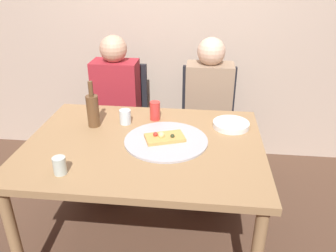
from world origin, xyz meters
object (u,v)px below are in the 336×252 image
tumbler_far (60,166)px  pizza_slice_last (164,137)px  wine_bottle (93,110)px  soda_can (155,111)px  pizza_tray (166,141)px  chair_left (120,112)px  dining_table (144,154)px  tumbler_near (125,117)px  plate_stack (231,125)px  guest_in_sweater (114,105)px  guest_in_beanie (208,109)px  chair_right (207,116)px

tumbler_far → pizza_slice_last: bearing=39.5°
wine_bottle → soda_can: size_ratio=2.39×
pizza_tray → chair_left: chair_left is taller
dining_table → pizza_tray: bearing=10.5°
tumbler_near → pizza_slice_last: bearing=-36.8°
pizza_tray → pizza_slice_last: (-0.01, 0.01, 0.02)m
pizza_slice_last → soda_can: (-0.10, 0.28, 0.04)m
tumbler_near → plate_stack: (0.66, 0.02, -0.03)m
guest_in_sweater → guest_in_beanie: 0.74m
soda_can → chair_left: (-0.39, 0.59, -0.28)m
pizza_tray → chair_right: bearing=74.5°
plate_stack → chair_left: size_ratio=0.25×
wine_bottle → plate_stack: size_ratio=1.30×
tumbler_near → pizza_tray: bearing=-36.4°
chair_left → guest_in_sweater: size_ratio=0.77×
dining_table → soda_can: size_ratio=11.07×
pizza_slice_last → soda_can: 0.30m
pizza_tray → tumbler_far: (-0.47, -0.38, 0.04)m
chair_left → guest_in_beanie: 0.77m
plate_stack → tumbler_near: bearing=-178.3°
dining_table → wine_bottle: size_ratio=4.64×
pizza_slice_last → plate_stack: 0.45m
pizza_slice_last → chair_left: size_ratio=0.28×
chair_right → guest_in_beanie: 0.20m
guest_in_beanie → pizza_slice_last: bearing=70.7°
dining_table → chair_right: chair_right is taller
dining_table → plate_stack: size_ratio=6.01×
dining_table → tumbler_near: 0.31m
chair_left → wine_bottle: bearing=92.3°
pizza_slice_last → wine_bottle: 0.49m
tumbler_far → soda_can: soda_can is taller
tumbler_far → chair_right: (0.72, 1.26, -0.27)m
wine_bottle → tumbler_far: bearing=-90.2°
plate_stack → chair_left: bearing=143.4°
pizza_tray → dining_table: bearing=-169.5°
plate_stack → dining_table: bearing=-153.4°
pizza_tray → tumbler_far: bearing=-141.6°
chair_left → guest_in_sweater: guest_in_sweater is taller
tumbler_near → chair_right: (0.53, 0.67, -0.27)m
plate_stack → chair_left: (-0.88, 0.65, -0.24)m
pizza_tray → tumbler_near: bearing=143.6°
pizza_slice_last → chair_right: chair_right is taller
wine_bottle → dining_table: bearing=-27.4°
guest_in_beanie → dining_table: bearing=63.9°
tumbler_far → plate_stack: size_ratio=0.39×
tumbler_near → guest_in_sweater: guest_in_sweater is taller
tumbler_near → guest_in_beanie: (0.53, 0.52, -0.14)m
wine_bottle → tumbler_near: bearing=16.0°
soda_can → guest_in_beanie: 0.58m
guest_in_sweater → soda_can: bearing=131.8°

